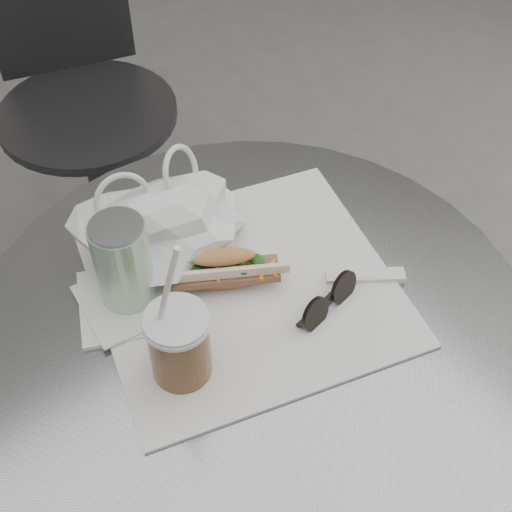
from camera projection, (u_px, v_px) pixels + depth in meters
cafe_table at (253, 425)px, 1.15m from camera, size 0.76×0.76×0.74m
chair_far at (94, 149)px, 1.78m from camera, size 0.43×0.46×0.79m
sandwich_paper at (245, 287)px, 0.98m from camera, size 0.48×0.46×0.00m
banh_mi at (225, 269)px, 0.96m from camera, size 0.19×0.15×0.06m
iced_coffee at (179, 345)px, 0.85m from camera, size 0.08×0.08×0.23m
sunglasses at (328, 302)px, 0.94m from camera, size 0.11×0.04×0.05m
plastic_bag at (165, 226)px, 0.98m from camera, size 0.25×0.21×0.11m
napkin_stack at (128, 301)px, 0.96m from camera, size 0.17×0.17×0.01m
drink_can at (123, 264)px, 0.92m from camera, size 0.07×0.07×0.14m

